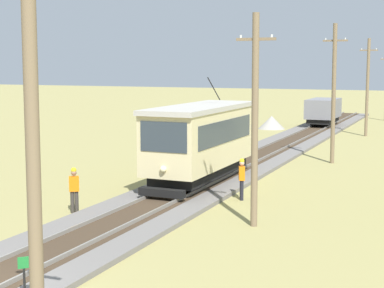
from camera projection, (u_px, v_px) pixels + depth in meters
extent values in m
cube|color=beige|center=(201.00, 138.00, 28.10)|extent=(2.50, 8.00, 2.60)
cube|color=#B2ADA3|center=(201.00, 108.00, 27.92)|extent=(2.60, 8.32, 0.22)
cube|color=black|center=(201.00, 171.00, 28.31)|extent=(2.10, 7.04, 0.44)
cube|color=#2D3842|center=(163.00, 137.00, 24.39)|extent=(2.10, 0.03, 1.25)
cube|color=#2D3842|center=(227.00, 131.00, 27.56)|extent=(0.02, 6.72, 1.04)
sphere|color=#F4EAB2|center=(163.00, 169.00, 24.52)|extent=(0.28, 0.28, 0.28)
cylinder|color=black|center=(214.00, 89.00, 29.27)|extent=(0.05, 1.67, 1.19)
cube|color=black|center=(162.00, 193.00, 24.52)|extent=(2.00, 0.36, 0.32)
cylinder|color=black|center=(182.00, 179.00, 26.27)|extent=(1.54, 0.80, 0.80)
cylinder|color=black|center=(218.00, 164.00, 30.34)|extent=(1.54, 0.80, 0.80)
cube|color=slate|center=(323.00, 108.00, 54.48)|extent=(2.40, 5.20, 1.70)
cube|color=black|center=(323.00, 120.00, 54.62)|extent=(2.02, 4.78, 0.38)
cylinder|color=black|center=(320.00, 122.00, 53.21)|extent=(1.54, 0.76, 0.76)
cylinder|color=black|center=(326.00, 119.00, 56.04)|extent=(1.54, 0.76, 0.76)
cylinder|color=#7A664C|center=(33.00, 169.00, 9.82)|extent=(0.24, 0.30, 7.99)
cylinder|color=#7A664C|center=(255.00, 122.00, 20.78)|extent=(0.24, 0.31, 7.45)
cube|color=#7A664C|center=(256.00, 39.00, 20.41)|extent=(1.40, 0.10, 0.10)
cylinder|color=silver|center=(241.00, 36.00, 20.62)|extent=(0.08, 0.08, 0.10)
cylinder|color=silver|center=(272.00, 36.00, 20.18)|extent=(0.08, 0.08, 0.10)
cylinder|color=#7A664C|center=(334.00, 94.00, 34.30)|extent=(0.24, 0.53, 8.02)
cube|color=#7A664C|center=(335.00, 41.00, 33.90)|extent=(1.40, 0.10, 0.10)
cylinder|color=silver|center=(326.00, 39.00, 34.11)|extent=(0.08, 0.08, 0.10)
cylinder|color=silver|center=(345.00, 39.00, 33.67)|extent=(0.08, 0.08, 0.10)
cylinder|color=#7A664C|center=(367.00, 88.00, 47.72)|extent=(0.24, 0.29, 7.78)
cube|color=#7A664C|center=(369.00, 50.00, 47.33)|extent=(1.40, 0.10, 0.10)
cylinder|color=silver|center=(362.00, 49.00, 47.53)|extent=(0.08, 0.08, 0.10)
cylinder|color=silver|center=(376.00, 49.00, 47.10)|extent=(0.08, 0.08, 0.10)
cylinder|color=silver|center=(382.00, 58.00, 61.15)|extent=(0.08, 0.08, 0.10)
cylinder|color=black|center=(25.00, 287.00, 14.25)|extent=(0.06, 0.06, 0.90)
cube|color=#1E7A33|center=(24.00, 263.00, 14.17)|extent=(0.21, 0.21, 0.28)
cone|color=#9E998E|center=(272.00, 122.00, 53.64)|extent=(2.39, 2.39, 1.18)
cylinder|color=#38332D|center=(72.00, 202.00, 23.12)|extent=(0.15, 0.15, 0.86)
cylinder|color=#38332D|center=(77.00, 202.00, 23.15)|extent=(0.15, 0.15, 0.86)
cube|color=orange|center=(74.00, 184.00, 23.04)|extent=(0.45, 0.41, 0.58)
sphere|color=#936B51|center=(74.00, 173.00, 22.98)|extent=(0.22, 0.22, 0.22)
sphere|color=yellow|center=(74.00, 170.00, 22.97)|extent=(0.21, 0.21, 0.21)
cylinder|color=black|center=(242.00, 190.00, 25.29)|extent=(0.15, 0.15, 0.86)
cylinder|color=black|center=(241.00, 190.00, 25.45)|extent=(0.15, 0.15, 0.86)
cube|color=orange|center=(242.00, 173.00, 25.28)|extent=(0.37, 0.44, 0.58)
sphere|color=tan|center=(242.00, 163.00, 25.22)|extent=(0.22, 0.22, 0.22)
sphere|color=yellow|center=(242.00, 161.00, 25.21)|extent=(0.21, 0.21, 0.21)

